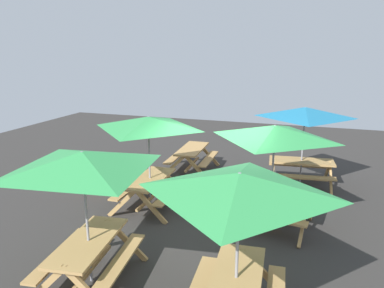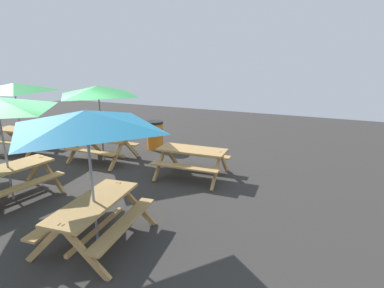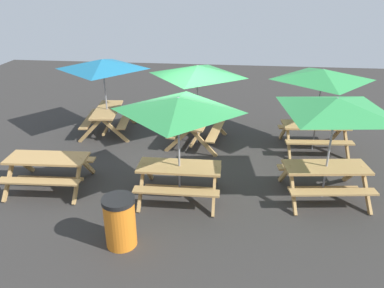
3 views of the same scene
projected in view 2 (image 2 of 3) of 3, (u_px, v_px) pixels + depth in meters
ground_plane at (56, 178)px, 7.93m from camera, size 24.00×24.00×0.00m
picnic_table_0 at (99, 96)px, 8.81m from camera, size 2.02×2.02×2.34m
picnic_table_1 at (192, 156)px, 7.94m from camera, size 1.87×1.61×0.81m
picnic_table_3 at (15, 93)px, 9.74m from camera, size 2.81×2.81×2.34m
picnic_table_5 at (87, 130)px, 4.67m from camera, size 2.21×2.21×2.34m
trash_bin_orange at (155, 135)px, 10.43m from camera, size 0.59×0.59×0.98m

